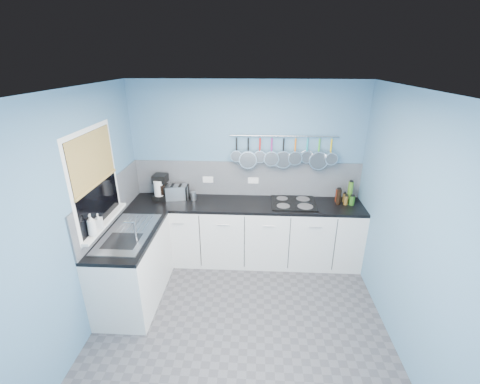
# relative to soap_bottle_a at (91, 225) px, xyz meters

# --- Properties ---
(floor) EXTENTS (3.20, 3.00, 0.02)m
(floor) POSITION_rel_soap_bottle_a_xyz_m (1.53, 0.01, -1.18)
(floor) COLOR #47474C
(floor) RESTS_ON ground
(ceiling) EXTENTS (3.20, 3.00, 0.02)m
(ceiling) POSITION_rel_soap_bottle_a_xyz_m (1.53, 0.01, 1.34)
(ceiling) COLOR white
(ceiling) RESTS_ON ground
(wall_back) EXTENTS (3.20, 0.02, 2.50)m
(wall_back) POSITION_rel_soap_bottle_a_xyz_m (1.53, 1.52, 0.08)
(wall_back) COLOR teal
(wall_back) RESTS_ON ground
(wall_front) EXTENTS (3.20, 0.02, 2.50)m
(wall_front) POSITION_rel_soap_bottle_a_xyz_m (1.53, -1.50, 0.08)
(wall_front) COLOR teal
(wall_front) RESTS_ON ground
(wall_left) EXTENTS (0.02, 3.00, 2.50)m
(wall_left) POSITION_rel_soap_bottle_a_xyz_m (-0.08, 0.01, 0.08)
(wall_left) COLOR teal
(wall_left) RESTS_ON ground
(wall_right) EXTENTS (0.02, 3.00, 2.50)m
(wall_right) POSITION_rel_soap_bottle_a_xyz_m (3.14, 0.01, 0.08)
(wall_right) COLOR teal
(wall_right) RESTS_ON ground
(backsplash_back) EXTENTS (3.20, 0.02, 0.50)m
(backsplash_back) POSITION_rel_soap_bottle_a_xyz_m (1.53, 1.50, -0.02)
(backsplash_back) COLOR gray
(backsplash_back) RESTS_ON wall_back
(backsplash_left) EXTENTS (0.02, 1.80, 0.50)m
(backsplash_left) POSITION_rel_soap_bottle_a_xyz_m (-0.06, 0.61, -0.02)
(backsplash_left) COLOR gray
(backsplash_left) RESTS_ON wall_left
(cabinet_run_back) EXTENTS (3.20, 0.60, 0.86)m
(cabinet_run_back) POSITION_rel_soap_bottle_a_xyz_m (1.53, 1.21, -0.74)
(cabinet_run_back) COLOR silver
(cabinet_run_back) RESTS_ON ground
(worktop_back) EXTENTS (3.20, 0.60, 0.04)m
(worktop_back) POSITION_rel_soap_bottle_a_xyz_m (1.53, 1.21, -0.29)
(worktop_back) COLOR black
(worktop_back) RESTS_ON cabinet_run_back
(cabinet_run_left) EXTENTS (0.60, 1.20, 0.86)m
(cabinet_run_left) POSITION_rel_soap_bottle_a_xyz_m (0.23, 0.31, -0.74)
(cabinet_run_left) COLOR silver
(cabinet_run_left) RESTS_ON ground
(worktop_left) EXTENTS (0.60, 1.20, 0.04)m
(worktop_left) POSITION_rel_soap_bottle_a_xyz_m (0.23, 0.31, -0.29)
(worktop_left) COLOR black
(worktop_left) RESTS_ON cabinet_run_left
(window_frame) EXTENTS (0.01, 1.00, 1.10)m
(window_frame) POSITION_rel_soap_bottle_a_xyz_m (-0.05, 0.31, 0.38)
(window_frame) COLOR white
(window_frame) RESTS_ON wall_left
(window_glass) EXTENTS (0.01, 0.90, 1.00)m
(window_glass) POSITION_rel_soap_bottle_a_xyz_m (-0.04, 0.31, 0.38)
(window_glass) COLOR black
(window_glass) RESTS_ON wall_left
(bamboo_blind) EXTENTS (0.01, 0.90, 0.55)m
(bamboo_blind) POSITION_rel_soap_bottle_a_xyz_m (-0.03, 0.31, 0.61)
(bamboo_blind) COLOR #A28450
(bamboo_blind) RESTS_ON wall_left
(window_sill) EXTENTS (0.10, 0.98, 0.03)m
(window_sill) POSITION_rel_soap_bottle_a_xyz_m (-0.02, 0.31, -0.13)
(window_sill) COLOR white
(window_sill) RESTS_ON wall_left
(sink_unit) EXTENTS (0.50, 0.95, 0.01)m
(sink_unit) POSITION_rel_soap_bottle_a_xyz_m (0.23, 0.31, -0.27)
(sink_unit) COLOR silver
(sink_unit) RESTS_ON worktop_left
(mixer_tap) EXTENTS (0.12, 0.08, 0.26)m
(mixer_tap) POSITION_rel_soap_bottle_a_xyz_m (0.39, 0.13, -0.14)
(mixer_tap) COLOR silver
(mixer_tap) RESTS_ON worktop_left
(socket_left) EXTENTS (0.15, 0.01, 0.09)m
(socket_left) POSITION_rel_soap_bottle_a_xyz_m (0.98, 1.49, -0.04)
(socket_left) COLOR white
(socket_left) RESTS_ON backsplash_back
(socket_right) EXTENTS (0.15, 0.01, 0.09)m
(socket_right) POSITION_rel_soap_bottle_a_xyz_m (1.63, 1.49, -0.04)
(socket_right) COLOR white
(socket_right) RESTS_ON backsplash_back
(pot_rail) EXTENTS (1.45, 0.02, 0.02)m
(pot_rail) POSITION_rel_soap_bottle_a_xyz_m (2.03, 1.46, 0.61)
(pot_rail) COLOR silver
(pot_rail) RESTS_ON wall_back
(soap_bottle_a) EXTENTS (0.11, 0.11, 0.24)m
(soap_bottle_a) POSITION_rel_soap_bottle_a_xyz_m (0.00, 0.00, 0.00)
(soap_bottle_a) COLOR white
(soap_bottle_a) RESTS_ON window_sill
(soap_bottle_b) EXTENTS (0.10, 0.10, 0.17)m
(soap_bottle_b) POSITION_rel_soap_bottle_a_xyz_m (0.00, 0.15, -0.03)
(soap_bottle_b) COLOR white
(soap_bottle_b) RESTS_ON window_sill
(paper_towel) EXTENTS (0.14, 0.14, 0.28)m
(paper_towel) POSITION_rel_soap_bottle_a_xyz_m (0.32, 1.26, -0.13)
(paper_towel) COLOR white
(paper_towel) RESTS_ON worktop_back
(coffee_maker) EXTENTS (0.21, 0.23, 0.35)m
(coffee_maker) POSITION_rel_soap_bottle_a_xyz_m (0.34, 1.31, -0.09)
(coffee_maker) COLOR black
(coffee_maker) RESTS_ON worktop_back
(toaster) EXTENTS (0.33, 0.24, 0.20)m
(toaster) POSITION_rel_soap_bottle_a_xyz_m (0.56, 1.31, -0.17)
(toaster) COLOR silver
(toaster) RESTS_ON worktop_back
(canister) EXTENTS (0.10, 0.10, 0.12)m
(canister) POSITION_rel_soap_bottle_a_xyz_m (0.80, 1.28, -0.21)
(canister) COLOR silver
(canister) RESTS_ON worktop_back
(hob) EXTENTS (0.60, 0.53, 0.01)m
(hob) POSITION_rel_soap_bottle_a_xyz_m (2.19, 1.25, -0.26)
(hob) COLOR black
(hob) RESTS_ON worktop_back
(pan_0) EXTENTS (0.16, 0.09, 0.35)m
(pan_0) POSITION_rel_soap_bottle_a_xyz_m (1.40, 1.45, 0.43)
(pan_0) COLOR silver
(pan_0) RESTS_ON pot_rail
(pan_1) EXTENTS (0.25, 0.11, 0.44)m
(pan_1) POSITION_rel_soap_bottle_a_xyz_m (1.55, 1.45, 0.39)
(pan_1) COLOR silver
(pan_1) RESTS_ON pot_rail
(pan_2) EXTENTS (0.17, 0.08, 0.36)m
(pan_2) POSITION_rel_soap_bottle_a_xyz_m (1.71, 1.45, 0.43)
(pan_2) COLOR silver
(pan_2) RESTS_ON pot_rail
(pan_3) EXTENTS (0.21, 0.10, 0.40)m
(pan_3) POSITION_rel_soap_bottle_a_xyz_m (1.87, 1.45, 0.41)
(pan_3) COLOR silver
(pan_3) RESTS_ON pot_rail
(pan_4) EXTENTS (0.25, 0.08, 0.44)m
(pan_4) POSITION_rel_soap_bottle_a_xyz_m (2.03, 1.45, 0.39)
(pan_4) COLOR silver
(pan_4) RESTS_ON pot_rail
(pan_5) EXTENTS (0.19, 0.09, 0.38)m
(pan_5) POSITION_rel_soap_bottle_a_xyz_m (2.19, 1.45, 0.42)
(pan_5) COLOR silver
(pan_5) RESTS_ON pot_rail
(pan_6) EXTENTS (0.17, 0.07, 0.36)m
(pan_6) POSITION_rel_soap_bottle_a_xyz_m (2.35, 1.45, 0.43)
(pan_6) COLOR silver
(pan_6) RESTS_ON pot_rail
(pan_7) EXTENTS (0.26, 0.08, 0.45)m
(pan_7) POSITION_rel_soap_bottle_a_xyz_m (2.51, 1.45, 0.39)
(pan_7) COLOR silver
(pan_7) RESTS_ON pot_rail
(pan_8) EXTENTS (0.17, 0.13, 0.36)m
(pan_8) POSITION_rel_soap_bottle_a_xyz_m (2.67, 1.45, 0.43)
(pan_8) COLOR silver
(pan_8) RESTS_ON pot_rail
(condiment_0) EXTENTS (0.07, 0.07, 0.29)m
(condiment_0) POSITION_rel_soap_bottle_a_xyz_m (2.96, 1.34, -0.12)
(condiment_0) COLOR #3F721E
(condiment_0) RESTS_ON worktop_back
(condiment_1) EXTENTS (0.05, 0.05, 0.12)m
(condiment_1) POSITION_rel_soap_bottle_a_xyz_m (2.89, 1.33, -0.21)
(condiment_1) COLOR brown
(condiment_1) RESTS_ON worktop_back
(condiment_2) EXTENTS (0.06, 0.06, 0.18)m
(condiment_2) POSITION_rel_soap_bottle_a_xyz_m (2.80, 1.33, -0.18)
(condiment_2) COLOR #4C190C
(condiment_2) RESTS_ON worktop_back
(condiment_3) EXTENTS (0.07, 0.07, 0.12)m
(condiment_3) POSITION_rel_soap_bottle_a_xyz_m (2.97, 1.24, -0.21)
(condiment_3) COLOR #265919
(condiment_3) RESTS_ON worktop_back
(condiment_4) EXTENTS (0.06, 0.06, 0.12)m
(condiment_4) POSITION_rel_soap_bottle_a_xyz_m (2.89, 1.24, -0.21)
(condiment_4) COLOR brown
(condiment_4) RESTS_ON worktop_back
(condiment_5) EXTENTS (0.06, 0.06, 0.22)m
(condiment_5) POSITION_rel_soap_bottle_a_xyz_m (2.79, 1.24, -0.16)
(condiment_5) COLOR black
(condiment_5) RESTS_ON worktop_back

